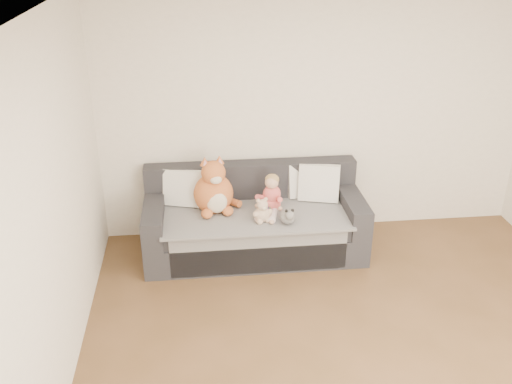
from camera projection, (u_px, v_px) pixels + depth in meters
room_shell at (377, 204)px, 4.01m from camera, size 5.00×5.00×5.00m
sofa at (254, 223)px, 5.84m from camera, size 2.20×0.94×0.85m
cushion_left at (184, 188)px, 5.79m from camera, size 0.44×0.29×0.39m
cushion_right_back at (306, 179)px, 5.98m from camera, size 0.42×0.24×0.38m
cushion_right_front at (319, 183)px, 5.88m from camera, size 0.45×0.29×0.39m
toddler at (271, 197)px, 5.64m from camera, size 0.29×0.41×0.40m
plush_cat at (214, 191)px, 5.64m from camera, size 0.49×0.45×0.61m
teddy_bear at (262, 212)px, 5.48m from camera, size 0.20×0.16×0.25m
plush_cow at (288, 216)px, 5.46m from camera, size 0.15×0.23×0.18m
sippy_cup at (265, 210)px, 5.60m from camera, size 0.11×0.08×0.12m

